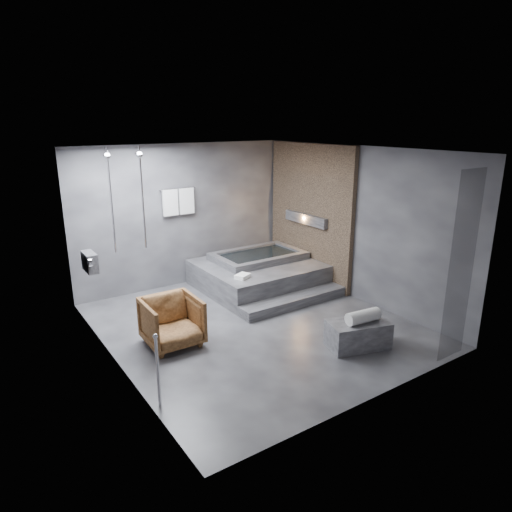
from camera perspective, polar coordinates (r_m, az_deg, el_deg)
room at (r=7.41m, az=1.32°, el=5.03°), size 5.00×5.04×2.82m
tub_deck at (r=9.12m, az=0.22°, el=-2.37°), size 2.20×2.00×0.50m
tub_step at (r=8.29m, az=4.84°, el=-5.61°), size 2.20×0.36×0.18m
concrete_bench at (r=6.97m, az=12.62°, el=-9.51°), size 0.99×0.72×0.40m
driftwood_chair at (r=6.91m, az=-10.45°, el=-8.09°), size 0.80×0.82×0.73m
rolled_towel at (r=6.84m, az=13.25°, el=-7.37°), size 0.55×0.25×0.19m
deck_towel at (r=8.18m, az=-1.68°, el=-2.54°), size 0.32×0.29×0.07m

